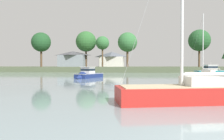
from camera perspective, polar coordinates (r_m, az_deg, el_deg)
far_shore_bank at (r=89.63m, az=8.79°, el=0.36°), size 200.83×55.10×1.53m
cruiser_navy at (r=35.25m, az=-6.48°, el=-1.45°), size 3.85×7.03×3.26m
sailboat_white at (r=38.37m, az=23.12°, el=-1.56°), size 6.43×6.70×10.96m
cruiser_teal at (r=53.81m, az=24.41°, el=-0.53°), size 7.56×4.29×3.83m
sailboat_red at (r=12.87m, az=20.29°, el=-6.68°), size 8.67×4.41×11.72m
shore_tree_inland_b at (r=77.75m, az=21.60°, el=7.10°), size 7.00×7.00×12.16m
shore_tree_left_mid at (r=79.96m, az=-17.81°, el=6.83°), size 6.58×6.58×11.80m
shore_tree_center at (r=90.74m, az=-2.47°, el=6.92°), size 5.49×5.49×12.44m
shore_tree_inland_a at (r=76.73m, az=4.00°, el=7.14°), size 6.70×6.70×11.88m
shore_tree_center_right at (r=95.56m, az=-6.72°, el=7.29°), size 8.70×8.70×15.08m
cottage_near_water at (r=95.70m, az=-10.11°, el=2.88°), size 11.68×8.23×6.53m
cottage_behind_trees at (r=95.82m, az=-0.06°, el=2.86°), size 10.80×7.57×6.41m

